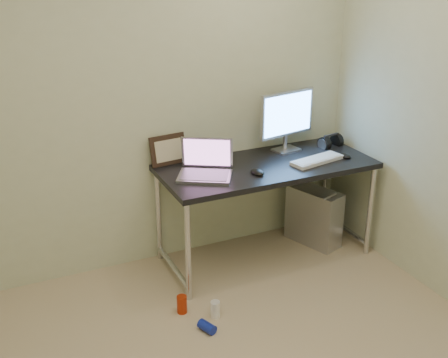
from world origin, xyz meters
TOP-DOWN VIEW (x-y plane):
  - wall_back at (0.00, 1.75)m, footprint 3.50×0.02m
  - desk at (0.92, 1.41)m, footprint 1.55×0.68m
  - tower_computer at (1.38, 1.44)m, footprint 0.32×0.47m
  - cable_a at (1.33, 1.70)m, footprint 0.01×0.16m
  - cable_b at (1.42, 1.68)m, footprint 0.02×0.11m
  - can_red at (0.09, 0.99)m, footprint 0.08×0.08m
  - can_white at (0.27, 0.86)m, footprint 0.07×0.07m
  - can_blue at (0.16, 0.75)m, footprint 0.10×0.13m
  - laptop at (0.45, 1.41)m, footprint 0.45×0.43m
  - monitor at (1.20, 1.61)m, footprint 0.49×0.18m
  - keyboard at (1.28, 1.30)m, footprint 0.43×0.21m
  - mouse_right at (1.51, 1.29)m, footprint 0.10×0.13m
  - mouse_left at (0.77, 1.27)m, footprint 0.08×0.13m
  - headphones at (1.57, 1.55)m, footprint 0.20×0.12m
  - picture_frame at (0.29, 1.71)m, footprint 0.28×0.11m
  - webcam at (0.56, 1.72)m, footprint 0.04×0.03m

SIDE VIEW (x-z plane):
  - can_blue at x=0.16m, z-range 0.00..0.06m
  - can_white at x=0.27m, z-range 0.00..0.11m
  - can_red at x=0.09m, z-range 0.00..0.12m
  - tower_computer at x=1.38m, z-range -0.01..0.47m
  - cable_b at x=1.42m, z-range 0.02..0.74m
  - cable_a at x=1.33m, z-range 0.06..0.74m
  - desk at x=0.92m, z-range 0.29..1.04m
  - keyboard at x=1.28m, z-range 0.75..0.78m
  - mouse_right at x=1.51m, z-range 0.75..0.79m
  - mouse_left at x=0.77m, z-range 0.75..0.79m
  - headphones at x=1.57m, z-range 0.72..0.84m
  - laptop at x=0.45m, z-range 0.68..0.93m
  - webcam at x=0.56m, z-range 0.77..0.88m
  - picture_frame at x=0.29m, z-range 0.75..0.97m
  - monitor at x=1.20m, z-range 0.79..1.25m
  - wall_back at x=0.00m, z-range 0.00..2.50m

